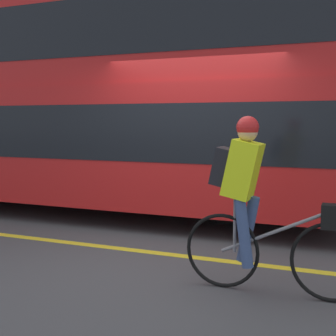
{
  "coord_description": "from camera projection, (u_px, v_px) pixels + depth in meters",
  "views": [
    {
      "loc": [
        2.16,
        -5.15,
        1.64
      ],
      "look_at": [
        -0.2,
        0.51,
        1.03
      ],
      "focal_mm": 50.0,
      "sensor_mm": 36.0,
      "label": 1
    }
  ],
  "objects": [
    {
      "name": "ground_plane",
      "position": [
        167.0,
        256.0,
        5.72
      ],
      "size": [
        80.0,
        80.0,
        0.0
      ],
      "primitive_type": "plane",
      "color": "#424244"
    },
    {
      "name": "road_center_line",
      "position": [
        169.0,
        254.0,
        5.77
      ],
      "size": [
        50.0,
        0.14,
        0.01
      ],
      "primitive_type": "cube",
      "color": "yellow",
      "rests_on": "ground_plane"
    },
    {
      "name": "sidewalk_curb",
      "position": [
        249.0,
        196.0,
        9.82
      ],
      "size": [
        60.0,
        1.7,
        0.16
      ],
      "color": "#A8A399",
      "rests_on": "ground_plane"
    },
    {
      "name": "bus",
      "position": [
        50.0,
        98.0,
        8.67
      ],
      "size": [
        10.89,
        2.54,
        3.69
      ],
      "color": "black",
      "rests_on": "ground_plane"
    },
    {
      "name": "cyclist_on_bike",
      "position": [
        257.0,
        199.0,
        4.43
      ],
      "size": [
        1.76,
        0.32,
        1.69
      ],
      "color": "black",
      "rests_on": "ground_plane"
    }
  ]
}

